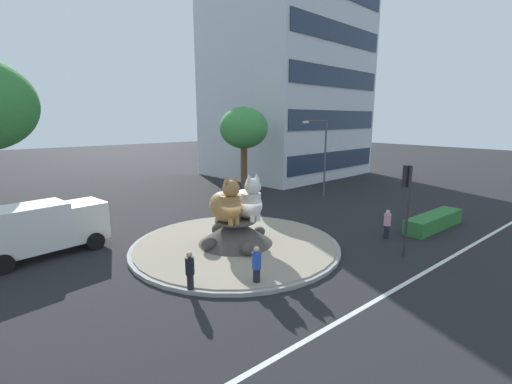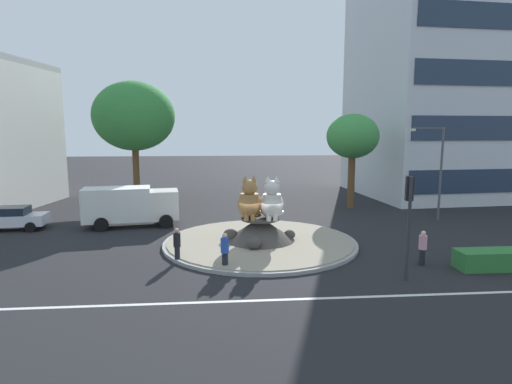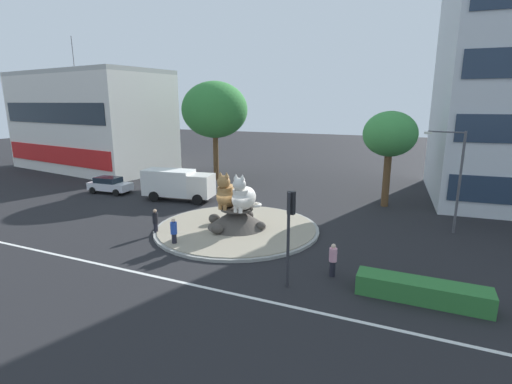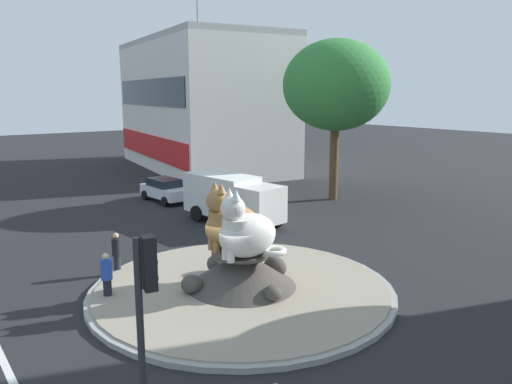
{
  "view_description": "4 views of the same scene",
  "coord_description": "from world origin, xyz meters",
  "px_view_note": "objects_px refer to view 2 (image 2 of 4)",
  "views": [
    {
      "loc": [
        -10.52,
        -14.5,
        6.74
      ],
      "look_at": [
        1.13,
        -0.34,
        2.91
      ],
      "focal_mm": 24.77,
      "sensor_mm": 36.0,
      "label": 1
    },
    {
      "loc": [
        -2.18,
        -23.08,
        6.51
      ],
      "look_at": [
        -0.27,
        -0.35,
        3.06
      ],
      "focal_mm": 29.28,
      "sensor_mm": 36.0,
      "label": 2
    },
    {
      "loc": [
        10.93,
        -21.77,
        8.4
      ],
      "look_at": [
        0.65,
        1.71,
        2.32
      ],
      "focal_mm": 26.6,
      "sensor_mm": 36.0,
      "label": 3
    },
    {
      "loc": [
        14.13,
        -9.77,
        7.12
      ],
      "look_at": [
        -1.51,
        1.75,
        3.26
      ],
      "focal_mm": 35.09,
      "sensor_mm": 36.0,
      "label": 4
    }
  ],
  "objects_px": {
    "sedan_on_far_lane": "(12,218)",
    "delivery_box_truck": "(130,205)",
    "traffic_light_mast": "(409,208)",
    "office_tower": "(451,59)",
    "pedestrian_blue_shirt": "(225,250)",
    "pedestrian_pink_shirt": "(423,247)",
    "cat_statue_tabby": "(249,202)",
    "cat_statue_white": "(272,203)",
    "broadleaf_tree_behind_island": "(353,137)",
    "pedestrian_black_shirt": "(177,244)",
    "second_tree_near_tower": "(134,116)",
    "streetlight_arm": "(437,166)"
  },
  "relations": [
    {
      "from": "cat_statue_white",
      "to": "streetlight_arm",
      "type": "height_order",
      "value": "streetlight_arm"
    },
    {
      "from": "cat_statue_tabby",
      "to": "sedan_on_far_lane",
      "type": "xyz_separation_m",
      "value": [
        -15.19,
        4.86,
        -1.65
      ]
    },
    {
      "from": "traffic_light_mast",
      "to": "sedan_on_far_lane",
      "type": "height_order",
      "value": "traffic_light_mast"
    },
    {
      "from": "streetlight_arm",
      "to": "pedestrian_black_shirt",
      "type": "xyz_separation_m",
      "value": [
        -17.44,
        -8.2,
        -3.03
      ]
    },
    {
      "from": "cat_statue_white",
      "to": "traffic_light_mast",
      "type": "height_order",
      "value": "traffic_light_mast"
    },
    {
      "from": "pedestrian_blue_shirt",
      "to": "streetlight_arm",
      "type": "bearing_deg",
      "value": -97.21
    },
    {
      "from": "cat_statue_white",
      "to": "traffic_light_mast",
      "type": "relative_size",
      "value": 0.54
    },
    {
      "from": "streetlight_arm",
      "to": "pedestrian_black_shirt",
      "type": "bearing_deg",
      "value": 36.45
    },
    {
      "from": "broadleaf_tree_behind_island",
      "to": "second_tree_near_tower",
      "type": "relative_size",
      "value": 0.73
    },
    {
      "from": "cat_statue_white",
      "to": "broadleaf_tree_behind_island",
      "type": "bearing_deg",
      "value": 147.73
    },
    {
      "from": "traffic_light_mast",
      "to": "pedestrian_black_shirt",
      "type": "height_order",
      "value": "traffic_light_mast"
    },
    {
      "from": "second_tree_near_tower",
      "to": "sedan_on_far_lane",
      "type": "relative_size",
      "value": 2.53
    },
    {
      "from": "broadleaf_tree_behind_island",
      "to": "sedan_on_far_lane",
      "type": "distance_m",
      "value": 25.48
    },
    {
      "from": "second_tree_near_tower",
      "to": "sedan_on_far_lane",
      "type": "xyz_separation_m",
      "value": [
        -6.18,
        -9.47,
        -6.8
      ]
    },
    {
      "from": "cat_statue_tabby",
      "to": "traffic_light_mast",
      "type": "distance_m",
      "value": 8.89
    },
    {
      "from": "cat_statue_white",
      "to": "pedestrian_blue_shirt",
      "type": "distance_m",
      "value": 5.01
    },
    {
      "from": "second_tree_near_tower",
      "to": "pedestrian_blue_shirt",
      "type": "xyz_separation_m",
      "value": [
        7.58,
        -18.48,
        -6.67
      ]
    },
    {
      "from": "cat_statue_tabby",
      "to": "delivery_box_truck",
      "type": "distance_m",
      "value": 9.31
    },
    {
      "from": "traffic_light_mast",
      "to": "broadleaf_tree_behind_island",
      "type": "bearing_deg",
      "value": 1.26
    },
    {
      "from": "cat_statue_white",
      "to": "pedestrian_pink_shirt",
      "type": "height_order",
      "value": "cat_statue_white"
    },
    {
      "from": "cat_statue_tabby",
      "to": "second_tree_near_tower",
      "type": "bearing_deg",
      "value": -145.38
    },
    {
      "from": "cat_statue_tabby",
      "to": "streetlight_arm",
      "type": "xyz_separation_m",
      "value": [
        13.68,
        5.3,
        1.5
      ]
    },
    {
      "from": "traffic_light_mast",
      "to": "sedan_on_far_lane",
      "type": "distance_m",
      "value": 24.35
    },
    {
      "from": "traffic_light_mast",
      "to": "pedestrian_pink_shirt",
      "type": "relative_size",
      "value": 2.67
    },
    {
      "from": "office_tower",
      "to": "broadleaf_tree_behind_island",
      "type": "distance_m",
      "value": 15.3
    },
    {
      "from": "office_tower",
      "to": "streetlight_arm",
      "type": "relative_size",
      "value": 3.96
    },
    {
      "from": "traffic_light_mast",
      "to": "pedestrian_blue_shirt",
      "type": "bearing_deg",
      "value": 86.51
    },
    {
      "from": "traffic_light_mast",
      "to": "pedestrian_pink_shirt",
      "type": "distance_m",
      "value": 3.37
    },
    {
      "from": "delivery_box_truck",
      "to": "pedestrian_black_shirt",
      "type": "bearing_deg",
      "value": -72.72
    },
    {
      "from": "pedestrian_black_shirt",
      "to": "broadleaf_tree_behind_island",
      "type": "bearing_deg",
      "value": 109.28
    },
    {
      "from": "second_tree_near_tower",
      "to": "streetlight_arm",
      "type": "relative_size",
      "value": 1.59
    },
    {
      "from": "cat_statue_tabby",
      "to": "pedestrian_blue_shirt",
      "type": "xyz_separation_m",
      "value": [
        -1.44,
        -4.15,
        -1.53
      ]
    },
    {
      "from": "office_tower",
      "to": "second_tree_near_tower",
      "type": "relative_size",
      "value": 2.49
    },
    {
      "from": "cat_statue_white",
      "to": "traffic_light_mast",
      "type": "xyz_separation_m",
      "value": [
        5.17,
        -5.92,
        0.74
      ]
    },
    {
      "from": "office_tower",
      "to": "pedestrian_black_shirt",
      "type": "bearing_deg",
      "value": -145.31
    },
    {
      "from": "second_tree_near_tower",
      "to": "pedestrian_pink_shirt",
      "type": "bearing_deg",
      "value": -47.48
    },
    {
      "from": "office_tower",
      "to": "pedestrian_pink_shirt",
      "type": "distance_m",
      "value": 27.76
    },
    {
      "from": "streetlight_arm",
      "to": "pedestrian_pink_shirt",
      "type": "distance_m",
      "value": 11.53
    },
    {
      "from": "second_tree_near_tower",
      "to": "pedestrian_blue_shirt",
      "type": "relative_size",
      "value": 6.04
    },
    {
      "from": "cat_statue_white",
      "to": "office_tower",
      "type": "relative_size",
      "value": 0.09
    },
    {
      "from": "traffic_light_mast",
      "to": "office_tower",
      "type": "height_order",
      "value": "office_tower"
    },
    {
      "from": "cat_statue_tabby",
      "to": "delivery_box_truck",
      "type": "relative_size",
      "value": 0.39
    },
    {
      "from": "office_tower",
      "to": "pedestrian_blue_shirt",
      "type": "height_order",
      "value": "office_tower"
    },
    {
      "from": "traffic_light_mast",
      "to": "delivery_box_truck",
      "type": "xyz_separation_m",
      "value": [
        -14.08,
        11.31,
        -1.7
      ]
    },
    {
      "from": "sedan_on_far_lane",
      "to": "delivery_box_truck",
      "type": "distance_m",
      "value": 7.56
    },
    {
      "from": "traffic_light_mast",
      "to": "office_tower",
      "type": "relative_size",
      "value": 0.17
    },
    {
      "from": "cat_statue_tabby",
      "to": "cat_statue_white",
      "type": "height_order",
      "value": "cat_statue_tabby"
    },
    {
      "from": "cat_statue_white",
      "to": "sedan_on_far_lane",
      "type": "xyz_separation_m",
      "value": [
        -16.43,
        5.06,
        -1.64
      ]
    },
    {
      "from": "pedestrian_blue_shirt",
      "to": "delivery_box_truck",
      "type": "xyz_separation_m",
      "value": [
        -6.24,
        9.34,
        0.56
      ]
    },
    {
      "from": "office_tower",
      "to": "sedan_on_far_lane",
      "type": "relative_size",
      "value": 6.3
    }
  ]
}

